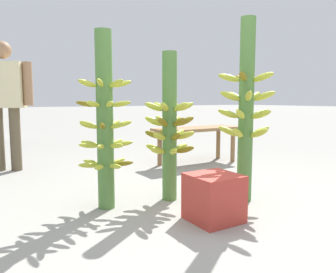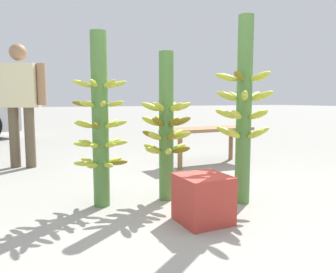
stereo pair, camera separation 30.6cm
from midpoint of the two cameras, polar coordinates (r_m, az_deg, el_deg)
ground_plane at (r=2.53m, az=7.65°, el=-13.57°), size 80.00×80.00×0.00m
banana_stalk_left at (r=2.63m, az=-8.49°, el=2.59°), size 0.44×0.44×1.39m
banana_stalk_center at (r=2.78m, az=2.86°, el=1.58°), size 0.44×0.44×1.26m
banana_stalk_right at (r=2.79m, az=16.19°, el=4.52°), size 0.48×0.48×1.54m
vendor_person at (r=4.47m, az=-22.59°, el=6.55°), size 0.64×0.41×1.55m
market_bench at (r=4.41m, az=8.91°, el=0.49°), size 1.23×0.44×0.49m
produce_crate at (r=2.38m, az=9.89°, el=-10.69°), size 0.34×0.34×0.34m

